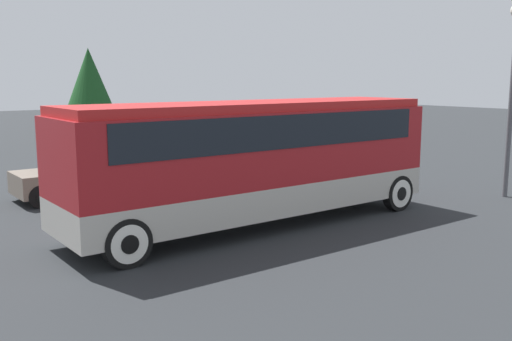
% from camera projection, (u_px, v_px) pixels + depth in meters
% --- Properties ---
extents(ground_plane, '(120.00, 120.00, 0.00)m').
position_uv_depth(ground_plane, '(256.00, 225.00, 15.13)').
color(ground_plane, '#26282B').
extents(tour_bus, '(10.38, 2.63, 3.25)m').
position_uv_depth(tour_bus, '(259.00, 152.00, 14.87)').
color(tour_bus, '#B7B2A8').
rests_on(tour_bus, ground_plane).
extents(parked_car_near, '(4.55, 1.82, 1.36)m').
position_uv_depth(parked_car_near, '(204.00, 163.00, 21.56)').
color(parked_car_near, '#BCBCC1').
rests_on(parked_car_near, ground_plane).
extents(parked_car_mid, '(4.66, 1.84, 1.53)m').
position_uv_depth(parked_car_mid, '(88.00, 174.00, 18.66)').
color(parked_car_mid, '#7A6B5B').
rests_on(parked_car_mid, ground_plane).
extents(tree_left, '(3.17, 3.17, 5.89)m').
position_uv_depth(tree_left, '(89.00, 79.00, 39.11)').
color(tree_left, brown).
rests_on(tree_left, ground_plane).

